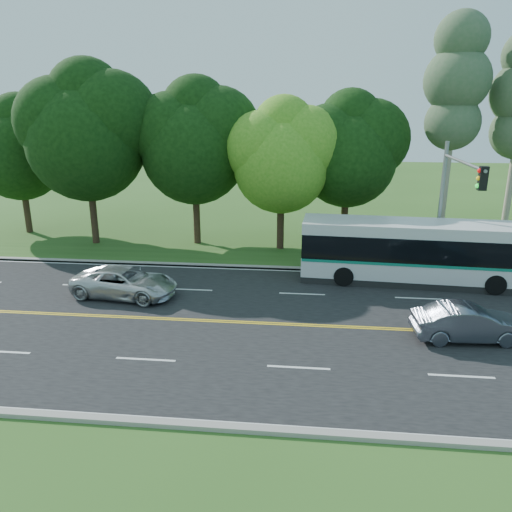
# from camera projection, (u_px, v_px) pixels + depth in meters

# --- Properties ---
(ground) EXTENTS (120.00, 120.00, 0.00)m
(ground) POSITION_uv_depth(u_px,v_px,m) (313.00, 326.00, 20.69)
(ground) COLOR #2F551C
(ground) RESTS_ON ground
(road) EXTENTS (60.00, 14.00, 0.02)m
(road) POSITION_uv_depth(u_px,v_px,m) (313.00, 326.00, 20.69)
(road) COLOR black
(road) RESTS_ON ground
(curb_north) EXTENTS (60.00, 0.30, 0.15)m
(curb_north) POSITION_uv_depth(u_px,v_px,m) (312.00, 269.00, 27.46)
(curb_north) COLOR gray
(curb_north) RESTS_ON ground
(curb_south) EXTENTS (60.00, 0.30, 0.15)m
(curb_south) POSITION_uv_depth(u_px,v_px,m) (314.00, 433.00, 13.88)
(curb_south) COLOR gray
(curb_south) RESTS_ON ground
(grass_verge) EXTENTS (60.00, 4.00, 0.10)m
(grass_verge) POSITION_uv_depth(u_px,v_px,m) (312.00, 259.00, 29.22)
(grass_verge) COLOR #2F551C
(grass_verge) RESTS_ON ground
(lane_markings) EXTENTS (57.60, 13.82, 0.00)m
(lane_markings) POSITION_uv_depth(u_px,v_px,m) (310.00, 325.00, 20.70)
(lane_markings) COLOR gold
(lane_markings) RESTS_ON road
(tree_row) EXTENTS (44.70, 9.10, 13.84)m
(tree_row) POSITION_uv_depth(u_px,v_px,m) (232.00, 138.00, 30.72)
(tree_row) COLOR black
(tree_row) RESTS_ON ground
(bougainvillea_hedge) EXTENTS (9.50, 2.25, 1.50)m
(bougainvillea_hedge) POSITION_uv_depth(u_px,v_px,m) (443.00, 256.00, 27.50)
(bougainvillea_hedge) COLOR maroon
(bougainvillea_hedge) RESTS_ON ground
(traffic_signal) EXTENTS (0.42, 6.10, 7.00)m
(traffic_signal) POSITION_uv_depth(u_px,v_px,m) (452.00, 194.00, 23.79)
(traffic_signal) COLOR gray
(traffic_signal) RESTS_ON ground
(transit_bus) EXTENTS (12.09, 3.33, 3.13)m
(transit_bus) POSITION_uv_depth(u_px,v_px,m) (421.00, 253.00, 25.19)
(transit_bus) COLOR silver
(transit_bus) RESTS_ON road
(sedan) EXTENTS (4.34, 1.78, 1.40)m
(sedan) POSITION_uv_depth(u_px,v_px,m) (469.00, 323.00, 19.27)
(sedan) COLOR #565C69
(sedan) RESTS_ON road
(suv) EXTENTS (5.23, 2.92, 1.38)m
(suv) POSITION_uv_depth(u_px,v_px,m) (125.00, 282.00, 23.61)
(suv) COLOR silver
(suv) RESTS_ON road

